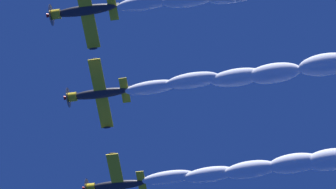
{
  "coord_description": "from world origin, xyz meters",
  "views": [
    {
      "loc": [
        0.22,
        26.59,
        1.64
      ],
      "look_at": [
        -9.51,
        1.95,
        67.69
      ],
      "focal_mm": 76.08,
      "sensor_mm": 36.0,
      "label": 1
    }
  ],
  "objects": [
    {
      "name": "airplane_left_wingman",
      "position": [
        1.27,
        7.23,
        66.85
      ],
      "size": [
        6.66,
        7.25,
        2.23
      ],
      "color": "#232328"
    },
    {
      "name": "airplane_right_wingman",
      "position": [
        -2.93,
        -1.14,
        69.01
      ],
      "size": [
        6.66,
        7.26,
        2.15
      ],
      "color": "#232328"
    },
    {
      "name": "airplane_outer_left",
      "position": [
        -8.03,
        -9.54,
        67.33
      ],
      "size": [
        6.68,
        7.26,
        2.17
      ],
      "color": "#232328"
    },
    {
      "name": "smoke_trail_right_wingman",
      "position": [
        -19.47,
        8.31,
        68.23
      ],
      "size": [
        24.23,
        14.81,
        3.24
      ],
      "color": "white"
    },
    {
      "name": "smoke_trail_outer_left",
      "position": [
        -24.44,
        -0.05,
        66.64
      ],
      "size": [
        24.06,
        14.34,
        2.87
      ],
      "color": "white"
    }
  ]
}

